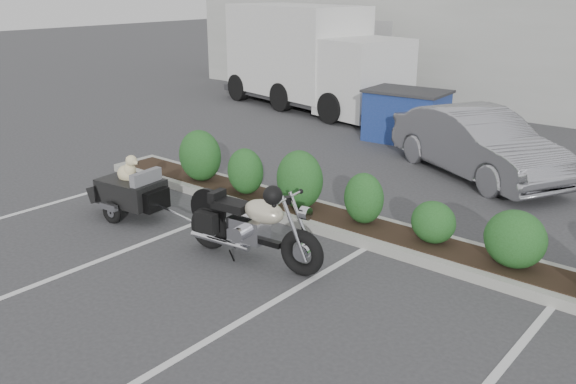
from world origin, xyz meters
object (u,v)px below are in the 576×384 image
Objects in this scene: delivery_truck at (312,60)px; sedan at (477,143)px; pet_trailer at (131,190)px; dumpster at (406,115)px; motorcycle at (252,227)px.

sedan is at bearing -15.48° from delivery_truck.
pet_trailer is 7.58m from dumpster.
pet_trailer is 6.86m from sedan.
delivery_truck reaches higher than sedan.
motorcycle is 1.24× the size of pet_trailer.
delivery_truck is (-3.40, 9.40, 1.03)m from pet_trailer.
motorcycle reaches higher than dumpster.
sedan is at bearing -36.91° from dumpster.
motorcycle is 11.31m from delivery_truck.
sedan is 2.05× the size of dumpster.
dumpster is 4.86m from delivery_truck.
dumpster is 0.29× the size of delivery_truck.
sedan reaches higher than dumpster.
pet_trailer is at bearing -101.65° from dumpster.
pet_trailer is 0.26× the size of delivery_truck.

